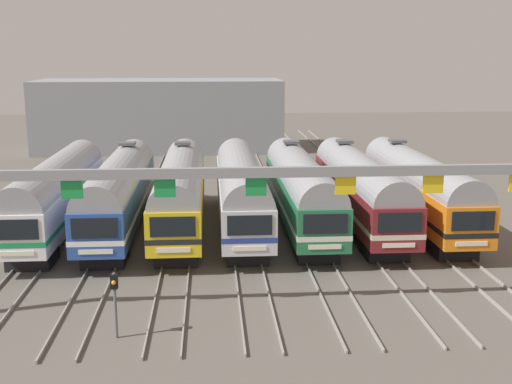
% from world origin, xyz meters
% --- Properties ---
extents(ground_plane, '(160.00, 160.00, 0.00)m').
position_xyz_m(ground_plane, '(0.00, 0.00, 0.00)').
color(ground_plane, '#5B564F').
extents(track_bed, '(24.67, 70.00, 0.15)m').
position_xyz_m(track_bed, '(-0.00, 17.00, 0.07)').
color(track_bed, gray).
rests_on(track_bed, ground).
extents(commuter_train_white, '(2.88, 18.06, 4.77)m').
position_xyz_m(commuter_train_white, '(-11.58, -0.01, 2.69)').
color(commuter_train_white, white).
rests_on(commuter_train_white, ground).
extents(commuter_train_blue, '(2.88, 18.06, 5.05)m').
position_xyz_m(commuter_train_blue, '(-7.72, -0.00, 2.69)').
color(commuter_train_blue, '#284C9E').
rests_on(commuter_train_blue, ground).
extents(commuter_train_yellow, '(2.88, 18.06, 5.05)m').
position_xyz_m(commuter_train_yellow, '(-3.86, -0.00, 2.69)').
color(commuter_train_yellow, gold).
rests_on(commuter_train_yellow, ground).
extents(commuter_train_silver, '(2.88, 18.06, 4.77)m').
position_xyz_m(commuter_train_silver, '(0.00, -0.01, 2.69)').
color(commuter_train_silver, silver).
rests_on(commuter_train_silver, ground).
extents(commuter_train_green, '(2.88, 18.06, 5.05)m').
position_xyz_m(commuter_train_green, '(3.86, -0.00, 2.69)').
color(commuter_train_green, '#236B42').
rests_on(commuter_train_green, ground).
extents(commuter_train_maroon, '(2.88, 18.06, 5.05)m').
position_xyz_m(commuter_train_maroon, '(7.72, -0.00, 2.69)').
color(commuter_train_maroon, maroon).
rests_on(commuter_train_maroon, ground).
extents(commuter_train_orange, '(2.88, 18.06, 5.05)m').
position_xyz_m(commuter_train_orange, '(11.58, -0.00, 2.69)').
color(commuter_train_orange, orange).
rests_on(commuter_train_orange, ground).
extents(catenary_gantry, '(28.41, 0.44, 6.97)m').
position_xyz_m(catenary_gantry, '(0.00, -13.50, 5.41)').
color(catenary_gantry, gray).
rests_on(catenary_gantry, ground).
extents(yard_signal_mast, '(0.28, 0.35, 2.74)m').
position_xyz_m(yard_signal_mast, '(-5.79, -15.90, 1.92)').
color(yard_signal_mast, '#59595E').
rests_on(yard_signal_mast, ground).
extents(maintenance_building, '(27.86, 10.00, 8.10)m').
position_xyz_m(maintenance_building, '(-7.65, 35.18, 4.05)').
color(maintenance_building, gray).
rests_on(maintenance_building, ground).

